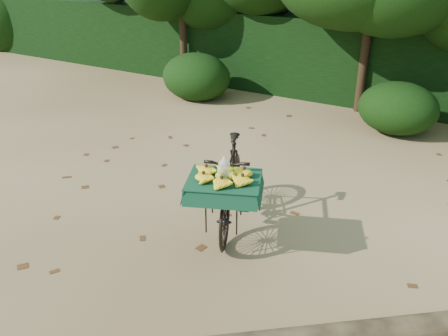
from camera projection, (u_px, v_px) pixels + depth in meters
The scene contains 6 objects.
ground at pixel (202, 211), 6.33m from camera, with size 80.00×80.00×0.00m, color tan.
vendor_bicycle at pixel (231, 184), 5.80m from camera, with size 1.33×1.95×1.11m.
hedge_backdrop at pixel (353, 58), 10.83m from camera, with size 26.00×1.80×1.80m, color black.
tree_row at pixel (318, 9), 10.05m from camera, with size 14.50×2.00×4.00m, color black, non-canonical shape.
bush_clumps at pixel (345, 103), 9.24m from camera, with size 8.80×1.70×0.90m, color black, non-canonical shape.
leaf_litter at pixel (227, 191), 6.83m from camera, with size 7.00×7.30×0.01m, color #4F2F15, non-canonical shape.
Camera 1 is at (3.09, -4.55, 3.21)m, focal length 38.00 mm.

